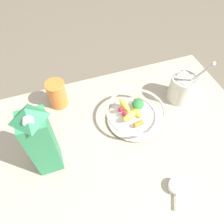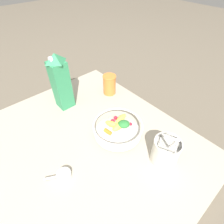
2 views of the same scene
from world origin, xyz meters
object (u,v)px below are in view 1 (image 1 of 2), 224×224
(fruit_bowl, at_px, (135,113))
(drinking_cup, at_px, (57,94))
(milk_carton, at_px, (40,140))
(yogurt_tub, at_px, (182,87))

(fruit_bowl, xyz_separation_m, drinking_cup, (-0.25, 0.17, 0.02))
(milk_carton, bearing_deg, yogurt_tub, 12.09)
(fruit_bowl, relative_size, drinking_cup, 1.94)
(drinking_cup, bearing_deg, milk_carton, -106.64)
(milk_carton, height_order, drinking_cup, milk_carton)
(yogurt_tub, xyz_separation_m, drinking_cup, (-0.47, 0.13, -0.00))
(fruit_bowl, relative_size, milk_carton, 0.76)
(fruit_bowl, distance_m, drinking_cup, 0.31)
(yogurt_tub, bearing_deg, fruit_bowl, -168.79)
(yogurt_tub, bearing_deg, milk_carton, -167.91)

